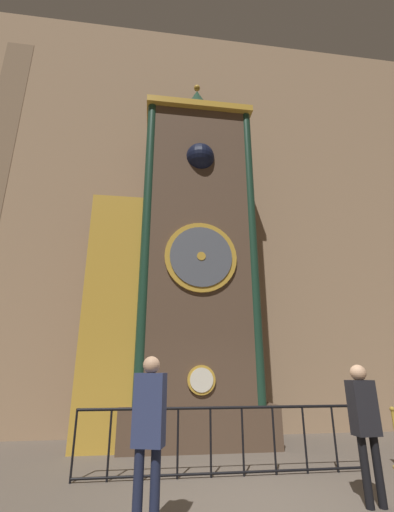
{
  "coord_description": "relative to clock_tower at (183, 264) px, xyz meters",
  "views": [
    {
      "loc": [
        -1.6,
        -4.99,
        1.7
      ],
      "look_at": [
        -0.39,
        3.81,
        4.64
      ],
      "focal_mm": 24.0,
      "sensor_mm": 36.0,
      "label": 1
    }
  ],
  "objects": [
    {
      "name": "railing_fence",
      "position": [
        0.58,
        -2.38,
        -3.79
      ],
      "size": [
        5.08,
        0.05,
        1.08
      ],
      "color": "black",
      "rests_on": "ground_plane"
    },
    {
      "name": "visitor_far",
      "position": [
        2.18,
        -3.97,
        -3.33
      ],
      "size": [
        0.35,
        0.24,
        1.76
      ],
      "rotation": [
        0.0,
        0.0,
        0.05
      ],
      "color": "black",
      "rests_on": "ground_plane"
    },
    {
      "name": "visitor_near",
      "position": [
        -0.77,
        -4.5,
        -3.28
      ],
      "size": [
        0.39,
        0.31,
        1.85
      ],
      "rotation": [
        0.0,
        0.0,
        -0.3
      ],
      "color": "#1B213A",
      "rests_on": "ground_plane"
    },
    {
      "name": "cathedral_back_wall",
      "position": [
        0.7,
        1.38,
        2.7
      ],
      "size": [
        24.0,
        0.32,
        14.2
      ],
      "color": "#997A5B",
      "rests_on": "ground_plane"
    },
    {
      "name": "clock_tower",
      "position": [
        0.0,
        0.0,
        0.0
      ],
      "size": [
        4.6,
        1.84,
        10.54
      ],
      "color": "brown",
      "rests_on": "ground_plane"
    },
    {
      "name": "ground_plane",
      "position": [
        0.79,
        -3.79,
        -4.39
      ],
      "size": [
        28.0,
        28.0,
        0.0
      ],
      "primitive_type": "plane",
      "color": "brown"
    }
  ]
}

